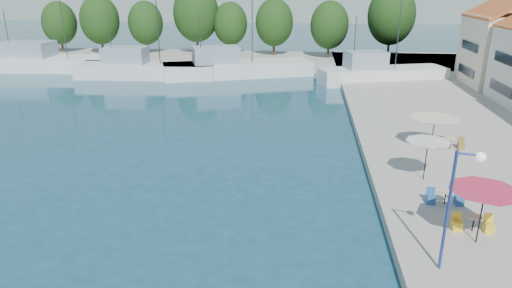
# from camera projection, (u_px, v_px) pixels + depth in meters

# --- Properties ---
(quay_far) EXTENTS (90.00, 16.00, 0.60)m
(quay_far) POSITION_uv_depth(u_px,v_px,m) (241.00, 60.00, 69.15)
(quay_far) COLOR #ABA79A
(quay_far) RESTS_ON ground
(trawler_01) EXTENTS (22.99, 6.87, 10.20)m
(trawler_01) POSITION_uv_depth(u_px,v_px,m) (48.00, 62.00, 62.54)
(trawler_01) COLOR white
(trawler_01) RESTS_ON ground
(trawler_02) EXTENTS (17.61, 5.36, 10.20)m
(trawler_02) POSITION_uv_depth(u_px,v_px,m) (143.00, 69.00, 57.42)
(trawler_02) COLOR silver
(trawler_02) RESTS_ON ground
(trawler_03) EXTENTS (19.35, 10.99, 10.20)m
(trawler_03) POSITION_uv_depth(u_px,v_px,m) (234.00, 68.00, 58.25)
(trawler_03) COLOR silver
(trawler_03) RESTS_ON ground
(trawler_04) EXTENTS (15.65, 8.06, 10.20)m
(trawler_04) POSITION_uv_depth(u_px,v_px,m) (379.00, 74.00, 54.34)
(trawler_04) COLOR silver
(trawler_04) RESTS_ON ground
(tree_01) EXTENTS (5.43, 5.43, 8.03)m
(tree_01) POSITION_uv_depth(u_px,v_px,m) (59.00, 23.00, 73.48)
(tree_01) COLOR #3F2B19
(tree_01) RESTS_ON quay_far
(tree_02) EXTENTS (6.11, 6.11, 9.04)m
(tree_02) POSITION_uv_depth(u_px,v_px,m) (100.00, 20.00, 72.03)
(tree_02) COLOR #3F2B19
(tree_02) RESTS_ON quay_far
(tree_03) EXTENTS (5.50, 5.50, 8.14)m
(tree_03) POSITION_uv_depth(u_px,v_px,m) (146.00, 23.00, 72.69)
(tree_03) COLOR #3F2B19
(tree_03) RESTS_ON quay_far
(tree_04) EXTENTS (7.23, 7.23, 10.70)m
(tree_04) POSITION_uv_depth(u_px,v_px,m) (196.00, 13.00, 72.41)
(tree_04) COLOR #3F2B19
(tree_04) RESTS_ON quay_far
(tree_05) EXTENTS (5.41, 5.41, 8.01)m
(tree_05) POSITION_uv_depth(u_px,v_px,m) (230.00, 24.00, 72.38)
(tree_05) COLOR #3F2B19
(tree_05) RESTS_ON quay_far
(tree_06) EXTENTS (5.82, 5.82, 8.62)m
(tree_06) POSITION_uv_depth(u_px,v_px,m) (274.00, 22.00, 70.33)
(tree_06) COLOR #3F2B19
(tree_06) RESTS_ON quay_far
(tree_07) EXTENTS (5.65, 5.65, 8.36)m
(tree_07) POSITION_uv_depth(u_px,v_px,m) (329.00, 25.00, 67.60)
(tree_07) COLOR #3F2B19
(tree_07) RESTS_ON quay_far
(tree_08) EXTENTS (7.15, 7.15, 10.58)m
(tree_08) POSITION_uv_depth(u_px,v_px,m) (391.00, 15.00, 69.07)
(tree_08) COLOR #3F2B19
(tree_08) RESTS_ON quay_far
(umbrella_pink) EXTENTS (3.06, 3.06, 2.51)m
(umbrella_pink) POSITION_uv_depth(u_px,v_px,m) (484.00, 196.00, 19.21)
(umbrella_pink) COLOR black
(umbrella_pink) RESTS_ON quay_right
(umbrella_white) EXTENTS (2.50, 2.50, 2.35)m
(umbrella_white) POSITION_uv_depth(u_px,v_px,m) (428.00, 145.00, 25.62)
(umbrella_white) COLOR black
(umbrella_white) RESTS_ON quay_right
(umbrella_cream) EXTENTS (3.23, 3.23, 2.18)m
(umbrella_cream) POSITION_uv_depth(u_px,v_px,m) (434.00, 121.00, 30.69)
(umbrella_cream) COLOR black
(umbrella_cream) RESTS_ON quay_right
(cafe_table_01) EXTENTS (1.82, 0.70, 0.76)m
(cafe_table_01) POSITION_uv_depth(u_px,v_px,m) (473.00, 225.00, 20.77)
(cafe_table_01) COLOR black
(cafe_table_01) RESTS_ON quay_right
(cafe_table_02) EXTENTS (1.82, 0.70, 0.76)m
(cafe_table_02) POSITION_uv_depth(u_px,v_px,m) (445.00, 199.00, 23.30)
(cafe_table_02) COLOR black
(cafe_table_02) RESTS_ON quay_right
(cafe_table_03) EXTENTS (1.82, 0.70, 0.76)m
(cafe_table_03) POSITION_uv_depth(u_px,v_px,m) (450.00, 145.00, 31.12)
(cafe_table_03) COLOR black
(cafe_table_03) RESTS_ON quay_right
(street_lamp) EXTENTS (1.02, 0.43, 5.03)m
(street_lamp) POSITION_uv_depth(u_px,v_px,m) (460.00, 190.00, 16.88)
(street_lamp) COLOR navy
(street_lamp) RESTS_ON quay_right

